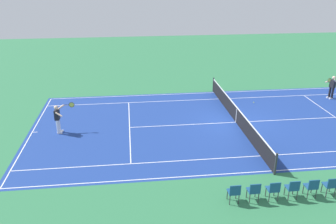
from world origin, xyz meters
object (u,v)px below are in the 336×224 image
object	(u,v)px
spectator_chair_1	(312,186)
spectator_chair_4	(254,190)
spectator_chair_5	(234,192)
spectator_chair_0	(331,185)
tennis_ball	(254,102)
tennis_player_near	(58,118)
spectator_chair_2	(293,188)
spectator_chair_3	(273,189)
tennis_player_far	(332,86)
tennis_net	(236,115)

from	to	relation	value
spectator_chair_1	spectator_chair_4	distance (m)	2.40
spectator_chair_4	spectator_chair_5	bearing A→B (deg)	0.00
spectator_chair_0	tennis_ball	bearing A→B (deg)	-93.54
tennis_player_near	spectator_chair_2	xyz separation A→B (m)	(-10.28, 7.35, -0.41)
tennis_player_near	spectator_chair_4	xyz separation A→B (m)	(-8.69, 7.35, -0.41)
spectator_chair_4	spectator_chair_5	xyz separation A→B (m)	(0.80, 0.00, 0.00)
spectator_chair_0	spectator_chair_4	distance (m)	3.19
spectator_chair_1	spectator_chair_3	bearing A→B (deg)	0.00
spectator_chair_3	spectator_chair_4	world-z (taller)	same
spectator_chair_3	tennis_ball	bearing A→B (deg)	-106.04
tennis_player_far	spectator_chair_4	bearing A→B (deg)	48.56
tennis_net	spectator_chair_3	xyz separation A→B (m)	(0.84, 7.57, 0.03)
tennis_player_near	spectator_chair_2	distance (m)	12.65
tennis_player_near	spectator_chair_3	size ratio (longest dim) A/B	1.93
tennis_player_near	tennis_ball	size ratio (longest dim) A/B	25.71
tennis_net	spectator_chair_1	bearing A→B (deg)	95.73
tennis_player_near	spectator_chair_2	size ratio (longest dim) A/B	1.93
spectator_chair_3	spectator_chair_1	bearing A→B (deg)	180.00
spectator_chair_1	spectator_chair_5	distance (m)	3.19
spectator_chair_0	spectator_chair_5	size ratio (longest dim) A/B	1.00
tennis_net	tennis_player_far	size ratio (longest dim) A/B	6.89
tennis_net	tennis_player_near	bearing A→B (deg)	1.21
tennis_player_far	spectator_chair_5	world-z (taller)	tennis_player_far
spectator_chair_0	spectator_chair_3	bearing A→B (deg)	0.00
tennis_player_far	spectator_chair_0	xyz separation A→B (m)	(6.39, 10.85, -0.41)
tennis_player_far	spectator_chair_0	bearing A→B (deg)	59.52
tennis_player_far	tennis_ball	xyz separation A→B (m)	(5.73, 0.23, -0.90)
spectator_chair_0	spectator_chair_4	world-z (taller)	same
spectator_chair_1	spectator_chair_5	world-z (taller)	same
spectator_chair_2	tennis_player_near	bearing A→B (deg)	-35.54
tennis_net	spectator_chair_0	size ratio (longest dim) A/B	13.30
spectator_chair_5	spectator_chair_1	bearing A→B (deg)	180.00
spectator_chair_0	spectator_chair_5	xyz separation A→B (m)	(3.99, 0.00, 0.00)
tennis_net	spectator_chair_4	size ratio (longest dim) A/B	13.30
tennis_player_near	spectator_chair_1	world-z (taller)	tennis_player_near
spectator_chair_0	spectator_chair_1	xyz separation A→B (m)	(0.80, 0.00, 0.00)
tennis_player_near	spectator_chair_5	distance (m)	10.79
spectator_chair_0	spectator_chair_4	size ratio (longest dim) A/B	1.00
spectator_chair_5	tennis_net	bearing A→B (deg)	-107.85
tennis_net	spectator_chair_5	bearing A→B (deg)	72.15
tennis_net	spectator_chair_4	world-z (taller)	tennis_net
tennis_player_far	spectator_chair_0	world-z (taller)	tennis_player_far
spectator_chair_4	spectator_chair_5	world-z (taller)	same
spectator_chair_2	tennis_ball	bearing A→B (deg)	-101.98
spectator_chair_5	spectator_chair_3	bearing A→B (deg)	180.00
spectator_chair_1	spectator_chair_4	world-z (taller)	same
tennis_player_near	tennis_player_far	world-z (taller)	same
tennis_net	tennis_player_far	bearing A→B (deg)	-157.51
spectator_chair_2	spectator_chair_5	size ratio (longest dim) A/B	1.00
spectator_chair_0	spectator_chair_1	bearing A→B (deg)	0.00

